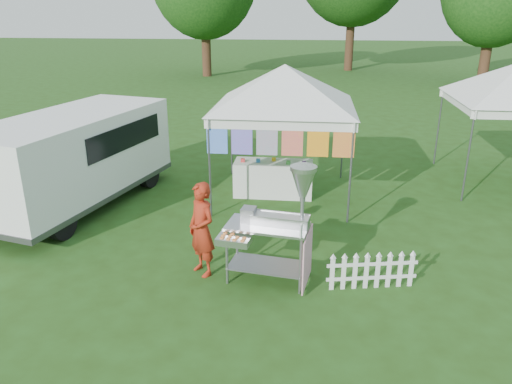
# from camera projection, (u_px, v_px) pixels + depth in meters

# --- Properties ---
(ground) EXTENTS (120.00, 120.00, 0.00)m
(ground) POSITION_uv_depth(u_px,v_px,m) (270.00, 268.00, 8.46)
(ground) COLOR #254413
(ground) RESTS_ON ground
(canopy_main) EXTENTS (4.24, 4.24, 3.45)m
(canopy_main) POSITION_uv_depth(u_px,v_px,m) (285.00, 65.00, 10.66)
(canopy_main) COLOR #59595E
(canopy_main) RESTS_ON ground
(donut_cart) EXTENTS (1.52, 0.94, 1.96)m
(donut_cart) POSITION_uv_depth(u_px,v_px,m) (280.00, 216.00, 7.63)
(donut_cart) COLOR gray
(donut_cart) RESTS_ON ground
(vendor) EXTENTS (0.68, 0.67, 1.58)m
(vendor) POSITION_uv_depth(u_px,v_px,m) (202.00, 229.00, 8.03)
(vendor) COLOR #9F2713
(vendor) RESTS_ON ground
(cargo_van) EXTENTS (3.06, 5.20, 2.03)m
(cargo_van) POSITION_uv_depth(u_px,v_px,m) (78.00, 156.00, 10.88)
(cargo_van) COLOR white
(cargo_van) RESTS_ON ground
(picket_fence) EXTENTS (1.42, 0.31, 0.56)m
(picket_fence) POSITION_uv_depth(u_px,v_px,m) (372.00, 272.00, 7.76)
(picket_fence) COLOR white
(picket_fence) RESTS_ON ground
(display_table) EXTENTS (1.80, 0.70, 0.81)m
(display_table) POSITION_uv_depth(u_px,v_px,m) (273.00, 178.00, 11.59)
(display_table) COLOR white
(display_table) RESTS_ON ground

